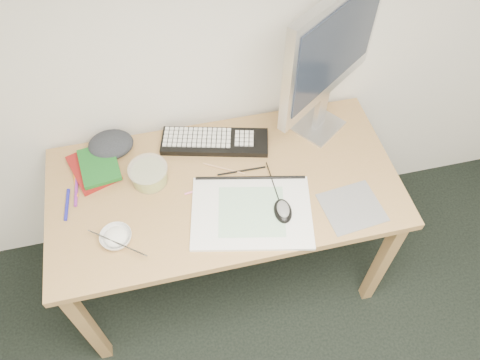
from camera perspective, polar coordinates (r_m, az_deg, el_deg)
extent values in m
plane|color=silver|center=(1.76, -3.27, 20.19)|extent=(3.60, 0.00, 3.60)
cube|color=#A77B4C|center=(2.12, -18.10, -16.59)|extent=(0.05, 0.05, 0.71)
cube|color=#A77B4C|center=(2.22, 16.90, -9.58)|extent=(0.05, 0.05, 0.71)
cube|color=#A77B4C|center=(2.40, -18.57, -3.17)|extent=(0.05, 0.05, 0.71)
cube|color=#A77B4C|center=(2.50, 11.64, 2.32)|extent=(0.05, 0.05, 0.71)
cube|color=#A77B4C|center=(1.89, -1.92, -0.90)|extent=(1.40, 0.70, 0.03)
cube|color=gray|center=(1.86, 13.49, -3.27)|extent=(0.24, 0.22, 0.00)
cube|color=silver|center=(1.79, 1.40, -3.95)|extent=(0.51, 0.41, 0.01)
cube|color=black|center=(2.00, -3.10, 4.69)|extent=(0.47, 0.25, 0.03)
cube|color=silver|center=(2.10, 9.43, 6.59)|extent=(0.26, 0.25, 0.01)
cube|color=silver|center=(2.03, 9.78, 8.38)|extent=(0.07, 0.06, 0.18)
cube|color=silver|center=(1.82, 11.27, 15.71)|extent=(0.48, 0.36, 0.45)
cube|color=black|center=(1.81, 11.32, 15.97)|extent=(0.42, 0.30, 0.36)
ellipsoid|color=black|center=(1.77, 5.27, -3.57)|extent=(0.08, 0.12, 0.04)
imported|color=white|center=(1.78, -14.84, -6.81)|extent=(0.13, 0.13, 0.04)
cylinder|color=#A9A9AB|center=(1.74, -14.74, -7.43)|extent=(0.20, 0.16, 0.02)
cylinder|color=gold|center=(1.89, -11.04, 0.70)|extent=(0.18, 0.18, 0.08)
cube|color=maroon|center=(2.00, -17.41, 1.40)|extent=(0.22, 0.26, 0.02)
cube|color=#175C1E|center=(1.98, -16.80, 1.77)|extent=(0.17, 0.22, 0.02)
ellipsoid|color=#24272C|center=(2.03, -15.48, 4.19)|extent=(0.19, 0.17, 0.07)
cylinder|color=pink|center=(1.86, -3.95, -0.88)|extent=(0.19, 0.03, 0.01)
cylinder|color=tan|center=(1.92, -1.99, 1.41)|extent=(0.16, 0.10, 0.01)
cylinder|color=black|center=(1.91, 0.19, 1.12)|extent=(0.20, 0.01, 0.01)
cylinder|color=#1C1C9C|center=(1.93, -20.34, -2.82)|extent=(0.03, 0.14, 0.01)
cylinder|color=orange|center=(1.97, -19.39, -0.60)|extent=(0.02, 0.12, 0.01)
cylinder|color=#802792|center=(1.95, -19.34, -1.29)|extent=(0.02, 0.14, 0.01)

